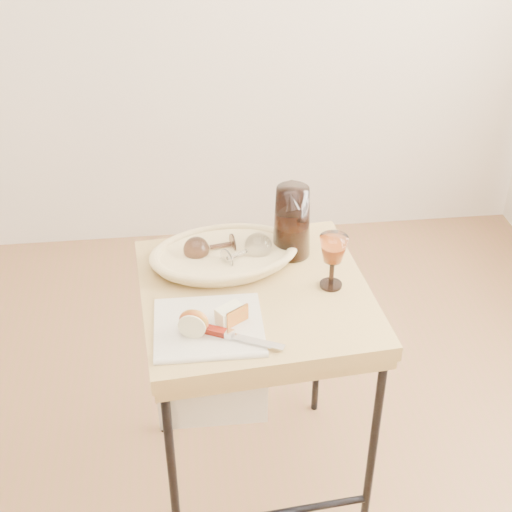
{
  "coord_description": "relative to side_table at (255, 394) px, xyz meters",
  "views": [
    {
      "loc": [
        0.14,
        -1.3,
        1.91
      ],
      "look_at": [
        0.31,
        0.23,
        0.89
      ],
      "focal_mm": 50.68,
      "sensor_mm": 36.0,
      "label": 1
    }
  ],
  "objects": [
    {
      "name": "apple_wedge",
      "position": [
        -0.08,
        -0.14,
        0.41
      ],
      "size": [
        0.08,
        0.07,
        0.05
      ],
      "primitive_type": "cube",
      "rotation": [
        0.0,
        0.0,
        0.6
      ],
      "color": "beige",
      "rests_on": "tea_towel"
    },
    {
      "name": "goblet_lying_b",
      "position": [
        -0.02,
        0.11,
        0.44
      ],
      "size": [
        0.15,
        0.13,
        0.08
      ],
      "primitive_type": null,
      "rotation": [
        0.0,
        0.0,
        0.51
      ],
      "color": "white",
      "rests_on": "bread_basket"
    },
    {
      "name": "table_knife",
      "position": [
        -0.08,
        -0.2,
        0.4
      ],
      "size": [
        0.22,
        0.13,
        0.02
      ],
      "primitive_type": null,
      "rotation": [
        0.0,
        0.0,
        -0.46
      ],
      "color": "silver",
      "rests_on": "tea_towel"
    },
    {
      "name": "bread_basket",
      "position": [
        -0.07,
        0.13,
        0.41
      ],
      "size": [
        0.4,
        0.3,
        0.05
      ],
      "primitive_type": null,
      "rotation": [
        0.0,
        0.0,
        0.14
      ],
      "color": "tan",
      "rests_on": "side_table"
    },
    {
      "name": "apple_half",
      "position": [
        -0.17,
        -0.17,
        0.43
      ],
      "size": [
        0.08,
        0.06,
        0.07
      ],
      "primitive_type": "ellipsoid",
      "rotation": [
        0.0,
        0.0,
        -0.27
      ],
      "color": "#B2170F",
      "rests_on": "tea_towel"
    },
    {
      "name": "side_table",
      "position": [
        0.0,
        0.0,
        0.0
      ],
      "size": [
        0.65,
        0.65,
        0.77
      ],
      "primitive_type": null,
      "rotation": [
        0.0,
        0.0,
        0.08
      ],
      "color": "olive",
      "rests_on": "floor"
    },
    {
      "name": "tea_towel",
      "position": [
        -0.13,
        -0.15,
        0.39
      ],
      "size": [
        0.27,
        0.25,
        0.01
      ],
      "primitive_type": "cube",
      "rotation": [
        0.0,
        0.0,
        -0.01
      ],
      "color": "beige",
      "rests_on": "side_table"
    },
    {
      "name": "wine_goblet",
      "position": [
        0.2,
        -0.01,
        0.46
      ],
      "size": [
        0.09,
        0.09,
        0.16
      ],
      "primitive_type": null,
      "rotation": [
        0.0,
        0.0,
        0.21
      ],
      "color": "white",
      "rests_on": "side_table"
    },
    {
      "name": "goblet_lying_a",
      "position": [
        -0.1,
        0.15,
        0.43
      ],
      "size": [
        0.13,
        0.09,
        0.07
      ],
      "primitive_type": null,
      "rotation": [
        0.0,
        0.0,
        3.33
      ],
      "color": "brown",
      "rests_on": "bread_basket"
    },
    {
      "name": "pitcher",
      "position": [
        0.12,
        0.16,
        0.49
      ],
      "size": [
        0.19,
        0.26,
        0.25
      ],
      "primitive_type": null,
      "rotation": [
        0.0,
        0.0,
        0.21
      ],
      "color": "black",
      "rests_on": "side_table"
    }
  ]
}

